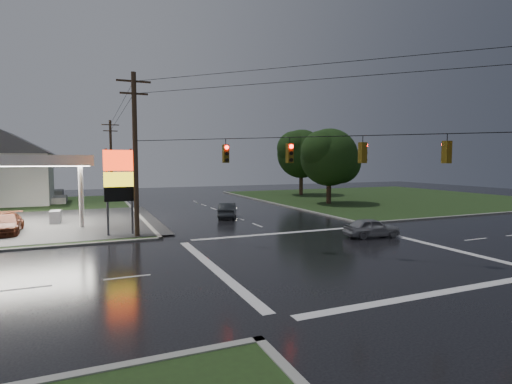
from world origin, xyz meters
name	(u,v)px	position (x,y,z in m)	size (l,w,h in m)	color
ground	(335,255)	(0.00, 0.00, 0.00)	(120.00, 120.00, 0.00)	black
grass_ne	(385,197)	(26.00, 26.00, 0.04)	(36.00, 36.00, 0.08)	#1F3115
pylon_sign	(119,178)	(-10.50, 10.50, 4.01)	(2.00, 0.35, 6.00)	#59595E
utility_pole_nw	(135,153)	(-9.50, 9.50, 5.72)	(2.20, 0.32, 11.00)	#382619
utility_pole_n	(111,159)	(-9.50, 38.00, 5.47)	(2.20, 0.32, 10.50)	#382619
traffic_signals	(338,137)	(0.02, -0.02, 6.48)	(26.87, 26.87, 1.47)	black
house_near	(8,167)	(-20.95, 36.00, 4.41)	(11.05, 8.48, 8.60)	silver
house_far	(15,166)	(-21.95, 48.00, 4.41)	(11.05, 8.48, 8.60)	silver
tree_ne_near	(330,158)	(14.14, 21.99, 5.56)	(7.99, 6.80, 8.98)	black
tree_ne_far	(302,154)	(17.15, 33.99, 6.18)	(8.46, 7.20, 9.80)	black
car_north	(227,210)	(-0.80, 16.04, 0.68)	(1.45, 4.15, 1.37)	black
car_crossing	(372,228)	(5.20, 3.35, 0.65)	(1.53, 3.81, 1.30)	gray
car_pump	(5,224)	(-17.94, 14.37, 0.71)	(1.99, 4.89, 1.42)	#5E2815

